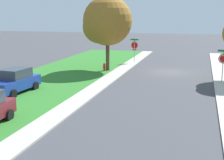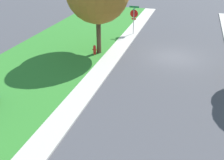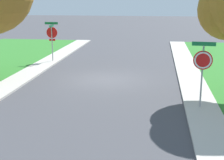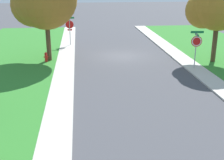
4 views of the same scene
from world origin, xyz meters
The scene contains 7 objects.
ground_plane centered at (0.00, 0.00, 0.00)m, with size 120.00×120.00×0.00m, color #424247.
sidewalk_east centered at (4.70, 12.00, 0.05)m, with size 1.40×56.00×0.10m, color #B7B2A8.
stop_sign_near_corner centered at (4.43, -4.66, 1.88)m, with size 0.92×0.92×2.77m.
stop_sign_far_corner centered at (-4.61, 4.42, 1.89)m, with size 0.92×0.92×2.77m.
tree_sidewalk_far centered at (6.23, 0.77, 4.72)m, with size 5.10×4.75×7.25m.
tree_across_left centered at (-6.54, 2.55, 4.29)m, with size 4.22×3.92×6.39m.
fire_hydrant centered at (6.18, 1.39, 0.44)m, with size 0.38×0.22×0.83m.
Camera 4 is at (3.60, 24.43, 6.23)m, focal length 48.17 mm.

